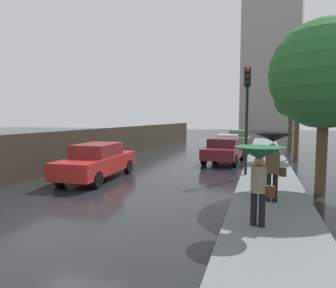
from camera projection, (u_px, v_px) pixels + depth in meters
name	position (u px, v px, depth m)	size (l,w,h in m)	color
ground	(69.00, 214.00, 7.85)	(120.00, 120.00, 0.00)	black
sidewalk_strip	(275.00, 234.00, 6.33)	(2.20, 60.00, 0.14)	slate
car_red_near_kerb	(97.00, 161.00, 12.32)	(1.91, 4.63, 1.47)	maroon
car_green_mid_road	(239.00, 138.00, 26.14)	(2.13, 4.53, 1.46)	slate
car_maroon_behind_camera	(224.00, 150.00, 16.82)	(2.08, 4.17, 1.38)	maroon
car_white_far_lane	(228.00, 143.00, 21.55)	(1.78, 4.10, 1.33)	silver
pedestrian_with_umbrella_near	(273.00, 149.00, 8.43)	(0.97, 0.97, 1.94)	black
pedestrian_with_umbrella_far	(259.00, 162.00, 6.49)	(1.08, 1.08, 1.76)	black
traffic_light	(247.00, 101.00, 12.34)	(0.26, 0.39, 4.42)	black
street_tree_near	(325.00, 75.00, 9.58)	(3.48, 3.48, 5.66)	#4C3823
street_tree_mid	(298.00, 89.00, 17.09)	(2.22, 2.22, 5.32)	#4C3823
street_tree_far	(291.00, 101.00, 21.80)	(2.40, 2.40, 5.00)	#4C3823
distant_tower	(272.00, 51.00, 60.75)	(12.11, 7.88, 31.99)	#9E9993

